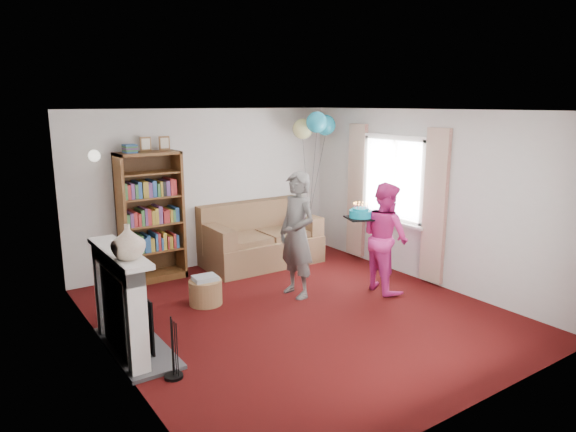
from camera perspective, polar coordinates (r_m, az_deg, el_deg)
ground at (r=6.56m, az=1.23°, el=-10.73°), size 5.00×5.00×0.00m
wall_back at (r=8.31m, az=-8.89°, el=3.07°), size 4.50×0.02×2.50m
wall_left at (r=5.23m, az=-19.28°, el=-3.03°), size 0.02×5.00×2.50m
wall_right at (r=7.70m, az=15.09°, el=2.05°), size 0.02×5.00×2.50m
ceiling at (r=6.03m, az=1.35°, el=11.71°), size 4.50×5.00×0.01m
fireplace at (r=5.68m, az=-17.58°, el=-9.56°), size 0.55×1.80×1.12m
window_bay at (r=8.06m, az=11.59°, el=2.34°), size 0.14×2.02×2.20m
wall_sconce at (r=7.51m, az=-20.74°, el=6.29°), size 0.16×0.23×0.16m
bookcase at (r=7.79m, az=-15.07°, el=-0.21°), size 0.90×0.42×2.11m
sofa at (r=8.44m, az=-3.20°, el=-2.81°), size 1.86×0.99×0.99m
wicker_basket at (r=6.87m, az=-9.15°, el=-8.25°), size 0.43×0.43×0.38m
person_striped at (r=6.88m, az=1.01°, el=-2.12°), size 0.44×0.65×1.71m
person_magenta at (r=7.24m, az=10.74°, el=-2.31°), size 0.68×0.82×1.53m
birthday_cake at (r=7.08m, az=8.06°, el=0.23°), size 0.37×0.37×0.22m
balloons at (r=8.61m, az=3.01°, el=10.02°), size 0.67×0.72×1.76m
mantel_vase at (r=5.11m, az=-17.36°, el=-2.73°), size 0.39×0.39×0.34m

